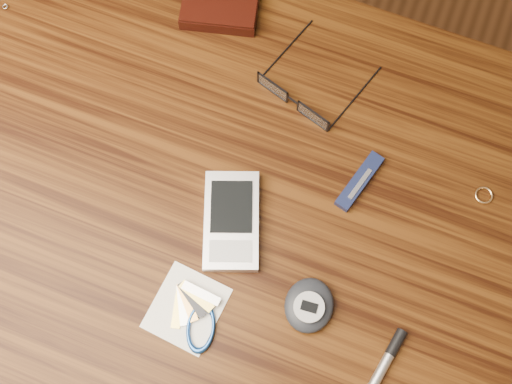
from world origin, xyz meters
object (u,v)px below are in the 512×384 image
at_px(wallet_and_card, 221,2).
at_px(silver_pen, 377,379).
at_px(pedometer, 309,305).
at_px(pda_phone, 232,221).
at_px(desk, 209,219).
at_px(pocket_knife, 359,181).
at_px(eyeglasses, 296,98).
at_px(notepad_keys, 194,316).

xyz_separation_m(wallet_and_card, silver_pen, (0.36, -0.40, -0.01)).
bearing_deg(pedometer, pda_phone, 152.88).
xyz_separation_m(wallet_and_card, pedometer, (0.26, -0.35, 0.00)).
distance_m(desk, pedometer, 0.22).
bearing_deg(wallet_and_card, silver_pen, -48.27).
height_order(desk, pedometer, pedometer).
relative_size(desk, pocket_knife, 11.29).
bearing_deg(wallet_and_card, pocket_knife, -34.25).
bearing_deg(desk, pda_phone, -21.26).
distance_m(desk, pda_phone, 0.12).
xyz_separation_m(desk, pda_phone, (0.05, -0.02, 0.11)).
bearing_deg(wallet_and_card, pda_phone, -65.36).
height_order(desk, pda_phone, pda_phone).
distance_m(wallet_and_card, pocket_knife, 0.32).
bearing_deg(wallet_and_card, eyeglasses, -34.39).
distance_m(desk, wallet_and_card, 0.31).
relative_size(wallet_and_card, eyeglasses, 0.98).
bearing_deg(notepad_keys, silver_pen, 2.69).
distance_m(pedometer, silver_pen, 0.11).
relative_size(wallet_and_card, pedometer, 2.08).
distance_m(eyeglasses, silver_pen, 0.37).
distance_m(wallet_and_card, silver_pen, 0.54).
relative_size(pda_phone, pocket_knife, 1.60).
height_order(wallet_and_card, notepad_keys, wallet_and_card).
bearing_deg(pda_phone, desk, 158.74).
distance_m(wallet_and_card, pda_phone, 0.32).
bearing_deg(pda_phone, silver_pen, -26.69).
xyz_separation_m(pda_phone, notepad_keys, (0.00, -0.12, -0.01)).
relative_size(pedometer, notepad_keys, 0.72).
xyz_separation_m(eyeglasses, notepad_keys, (-0.01, -0.31, -0.01)).
distance_m(wallet_and_card, pedometer, 0.44).
relative_size(desk, silver_pen, 6.56).
xyz_separation_m(pedometer, notepad_keys, (-0.12, -0.06, -0.01)).
bearing_deg(pda_phone, pedometer, -27.12).
relative_size(wallet_and_card, pocket_knife, 1.69).
bearing_deg(pedometer, notepad_keys, -153.88).
distance_m(pda_phone, silver_pen, 0.25).
height_order(pda_phone, notepad_keys, pda_phone).
relative_size(pda_phone, silver_pen, 0.93).
bearing_deg(silver_pen, pedometer, 153.84).
bearing_deg(wallet_and_card, notepad_keys, -71.99).
xyz_separation_m(pda_phone, silver_pen, (0.23, -0.11, -0.00)).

